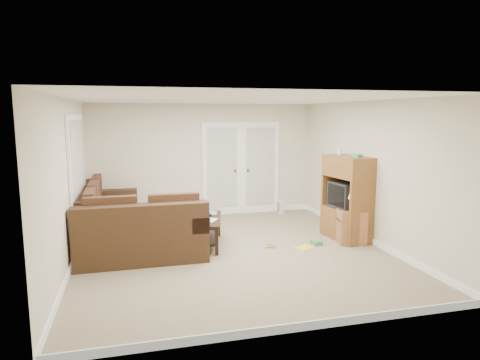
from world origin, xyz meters
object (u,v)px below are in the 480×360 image
object	(u,v)px
side_cabinet	(351,223)
sectional_sofa	(123,225)
coffee_table	(204,230)
tv_armoire	(347,198)

from	to	relation	value
side_cabinet	sectional_sofa	bearing A→B (deg)	179.91
sectional_sofa	coffee_table	size ratio (longest dim) A/B	2.37
coffee_table	side_cabinet	distance (m)	2.61
sectional_sofa	tv_armoire	distance (m)	4.01
tv_armoire	sectional_sofa	bearing A→B (deg)	164.87
tv_armoire	side_cabinet	size ratio (longest dim) A/B	1.68
tv_armoire	side_cabinet	distance (m)	0.48
tv_armoire	coffee_table	bearing A→B (deg)	166.52
sectional_sofa	tv_armoire	xyz separation A→B (m)	(3.96, -0.54, 0.40)
coffee_table	tv_armoire	world-z (taller)	tv_armoire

